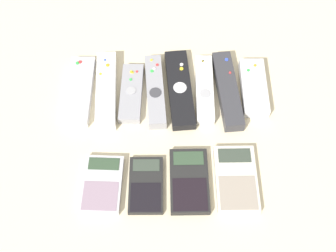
{
  "coord_description": "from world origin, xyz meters",
  "views": [
    {
      "loc": [
        -0.02,
        -0.52,
        0.92
      ],
      "look_at": [
        0.0,
        0.03,
        0.01
      ],
      "focal_mm": 50.0,
      "sensor_mm": 36.0,
      "label": 1
    }
  ],
  "objects": [
    {
      "name": "ground_plane",
      "position": [
        0.0,
        0.0,
        0.0
      ],
      "size": [
        3.0,
        3.0,
        0.0
      ],
      "primitive_type": "plane",
      "color": "beige"
    },
    {
      "name": "remote_0",
      "position": [
        -0.21,
        0.14,
        0.01
      ],
      "size": [
        0.07,
        0.2,
        0.02
      ],
      "rotation": [
        0.0,
        0.0,
        -0.04
      ],
      "color": "#B7B7BC",
      "rests_on": "ground_plane"
    },
    {
      "name": "remote_1",
      "position": [
        -0.14,
        0.14,
        0.01
      ],
      "size": [
        0.05,
        0.21,
        0.03
      ],
      "rotation": [
        0.0,
        0.0,
        0.02
      ],
      "color": "white",
      "rests_on": "ground_plane"
    },
    {
      "name": "remote_2",
      "position": [
        -0.08,
        0.13,
        0.01
      ],
      "size": [
        0.06,
        0.16,
        0.02
      ],
      "rotation": [
        0.0,
        0.0,
        -0.06
      ],
      "color": "gray",
      "rests_on": "ground_plane"
    },
    {
      "name": "remote_3",
      "position": [
        -0.03,
        0.13,
        0.01
      ],
      "size": [
        0.05,
        0.2,
        0.03
      ],
      "rotation": [
        0.0,
        0.0,
        0.04
      ],
      "color": "gray",
      "rests_on": "ground_plane"
    },
    {
      "name": "remote_4",
      "position": [
        0.03,
        0.14,
        0.01
      ],
      "size": [
        0.07,
        0.22,
        0.02
      ],
      "rotation": [
        0.0,
        0.0,
        0.06
      ],
      "color": "black",
      "rests_on": "ground_plane"
    },
    {
      "name": "remote_5",
      "position": [
        0.09,
        0.14,
        0.01
      ],
      "size": [
        0.05,
        0.19,
        0.03
      ],
      "rotation": [
        0.0,
        0.0,
        -0.04
      ],
      "color": "white",
      "rests_on": "ground_plane"
    },
    {
      "name": "remote_6",
      "position": [
        0.14,
        0.13,
        0.01
      ],
      "size": [
        0.06,
        0.22,
        0.03
      ],
      "rotation": [
        0.0,
        0.0,
        0.06
      ],
      "color": "#333338",
      "rests_on": "ground_plane"
    },
    {
      "name": "remote_7",
      "position": [
        0.21,
        0.14,
        0.01
      ],
      "size": [
        0.06,
        0.16,
        0.03
      ],
      "rotation": [
        0.0,
        0.0,
        -0.03
      ],
      "color": "silver",
      "rests_on": "ground_plane"
    },
    {
      "name": "calculator_0",
      "position": [
        -0.14,
        -0.1,
        0.01
      ],
      "size": [
        0.09,
        0.13,
        0.02
      ],
      "rotation": [
        0.0,
        0.0,
        -0.07
      ],
      "color": "#B2B2B7",
      "rests_on": "ground_plane"
    },
    {
      "name": "calculator_1",
      "position": [
        -0.05,
        -0.11,
        0.01
      ],
      "size": [
        0.08,
        0.13,
        0.01
      ],
      "rotation": [
        0.0,
        0.0,
        -0.03
      ],
      "color": "black",
      "rests_on": "ground_plane"
    },
    {
      "name": "calculator_2",
      "position": [
        0.04,
        -0.1,
        0.01
      ],
      "size": [
        0.08,
        0.15,
        0.02
      ],
      "rotation": [
        0.0,
        0.0,
        -0.02
      ],
      "color": "black",
      "rests_on": "ground_plane"
    },
    {
      "name": "calculator_3",
      "position": [
        0.14,
        -0.1,
        0.01
      ],
      "size": [
        0.09,
        0.15,
        0.02
      ],
      "rotation": [
        0.0,
        0.0,
        -0.02
      ],
      "color": "beige",
      "rests_on": "ground_plane"
    }
  ]
}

